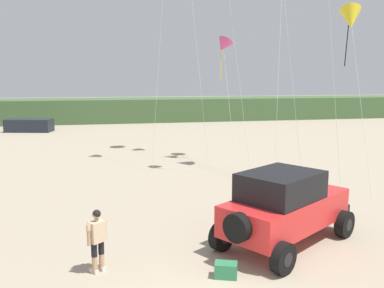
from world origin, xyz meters
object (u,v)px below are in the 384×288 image
cooler_box (226,270)px  distant_sedan (29,125)px  kite_black_sled (351,19)px  jeep (285,205)px  person_watching (97,237)px  kite_orange_streamer (223,46)px

cooler_box → distant_sedan: bearing=127.4°
kite_black_sled → distant_sedan: bearing=130.6°
jeep → kite_black_sled: bearing=48.8°
distant_sedan → kite_black_sled: (18.99, -22.14, 7.23)m
person_watching → kite_black_sled: bearing=34.5°
jeep → kite_orange_streamer: 14.70m
kite_black_sled → cooler_box: bearing=-134.0°
jeep → kite_orange_streamer: bearing=81.9°
cooler_box → kite_black_sled: size_ratio=0.07×
kite_black_sled → person_watching: bearing=-145.5°
cooler_box → kite_orange_streamer: kite_orange_streamer is taller
person_watching → kite_orange_streamer: bearing=62.4°
distant_sedan → cooler_box: bearing=-58.8°
distant_sedan → kite_orange_streamer: size_ratio=0.56×
person_watching → distant_sedan: 31.25m
person_watching → kite_orange_streamer: 17.01m
jeep → distant_sedan: jeep is taller
jeep → cooler_box: size_ratio=8.84×
cooler_box → distant_sedan: size_ratio=0.13×
person_watching → distant_sedan: (-6.87, 30.48, -0.34)m
cooler_box → kite_black_sled: 15.01m
distant_sedan → kite_orange_streamer: bearing=-35.4°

